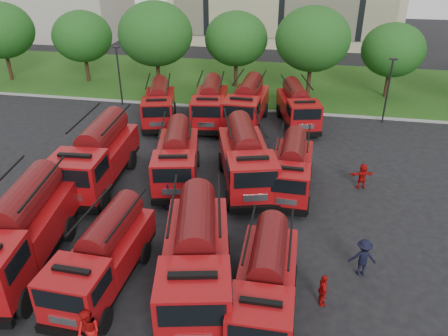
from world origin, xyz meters
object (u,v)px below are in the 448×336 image
object	(u,v)px
fire_truck_10	(247,104)
firefighter_5	(360,187)
fire_truck_1	(103,255)
fire_truck_4	(97,156)
fire_truck_2	(196,256)
firefighter_2	(321,304)
fire_truck_8	(159,104)
fire_truck_9	(210,103)
fire_truck_11	(297,106)
firefighter_4	(169,208)
fire_truck_5	(177,157)
fire_truck_6	(246,158)
fire_truck_7	(291,168)
fire_truck_0	(18,233)
fire_truck_3	(266,282)
firefighter_3	(360,273)

from	to	relation	value
fire_truck_10	firefighter_5	world-z (taller)	fire_truck_10
fire_truck_1	fire_truck_4	bearing A→B (deg)	118.13
fire_truck_1	fire_truck_10	xyz separation A→B (m)	(3.33, 18.93, 0.19)
fire_truck_2	firefighter_2	bearing A→B (deg)	-11.22
fire_truck_8	fire_truck_9	xyz separation A→B (m)	(3.97, 0.66, 0.09)
fire_truck_11	firefighter_4	distance (m)	14.97
firefighter_5	fire_truck_5	bearing A→B (deg)	-9.08
fire_truck_8	fire_truck_9	distance (m)	4.02
fire_truck_5	fire_truck_6	size ratio (longest dim) A/B	0.91
fire_truck_7	fire_truck_2	bearing A→B (deg)	-109.28
fire_truck_11	firefighter_4	xyz separation A→B (m)	(-6.30, -13.49, -1.53)
fire_truck_1	fire_truck_10	bearing A→B (deg)	81.85
fire_truck_9	firefighter_5	bearing A→B (deg)	-45.03
fire_truck_9	firefighter_5	size ratio (longest dim) A/B	4.64
fire_truck_7	fire_truck_0	bearing A→B (deg)	-140.32
fire_truck_1	fire_truck_3	distance (m)	6.77
fire_truck_0	fire_truck_4	size ratio (longest dim) A/B	1.01
fire_truck_6	fire_truck_8	xyz separation A→B (m)	(-8.09, 8.53, -0.21)
fire_truck_10	firefighter_2	world-z (taller)	fire_truck_10
fire_truck_10	firefighter_4	bearing A→B (deg)	-98.64
fire_truck_5	fire_truck_0	bearing A→B (deg)	-129.58
fire_truck_3	firefighter_2	size ratio (longest dim) A/B	4.34
fire_truck_1	fire_truck_9	world-z (taller)	fire_truck_9
fire_truck_1	firefighter_5	xyz separation A→B (m)	(11.35, 10.34, -1.50)
fire_truck_0	fire_truck_11	distance (m)	22.25
fire_truck_7	firefighter_3	xyz separation A→B (m)	(3.45, -6.69, -1.46)
firefighter_2	firefighter_4	size ratio (longest dim) A/B	0.86
fire_truck_2	fire_truck_4	distance (m)	10.95
fire_truck_7	fire_truck_10	size ratio (longest dim) A/B	0.86
firefighter_3	fire_truck_10	bearing A→B (deg)	-70.13
fire_truck_0	firefighter_4	xyz separation A→B (m)	(4.95, 5.70, -1.81)
fire_truck_2	fire_truck_8	world-z (taller)	fire_truck_2
fire_truck_10	fire_truck_11	bearing A→B (deg)	11.86
fire_truck_3	fire_truck_5	distance (m)	11.41
fire_truck_2	fire_truck_3	world-z (taller)	fire_truck_2
fire_truck_5	fire_truck_11	bearing A→B (deg)	44.65
fire_truck_9	fire_truck_0	bearing A→B (deg)	-111.36
fire_truck_0	fire_truck_2	world-z (taller)	fire_truck_0
fire_truck_1	fire_truck_10	world-z (taller)	fire_truck_10
fire_truck_10	fire_truck_8	bearing A→B (deg)	-170.56
firefighter_2	firefighter_3	world-z (taller)	firefighter_3
fire_truck_2	fire_truck_8	xyz separation A→B (m)	(-7.39, 17.66, -0.23)
fire_truck_5	fire_truck_1	bearing A→B (deg)	-105.41
fire_truck_2	fire_truck_0	bearing A→B (deg)	167.78
firefighter_3	fire_truck_5	bearing A→B (deg)	-37.40
fire_truck_3	fire_truck_9	xyz separation A→B (m)	(-6.31, 18.98, 0.14)
fire_truck_5	fire_truck_11	size ratio (longest dim) A/B	1.03
fire_truck_3	fire_truck_10	size ratio (longest dim) A/B	0.86
fire_truck_8	firefighter_2	size ratio (longest dim) A/B	4.72
fire_truck_2	fire_truck_10	xyz separation A→B (m)	(-0.55, 18.54, -0.06)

